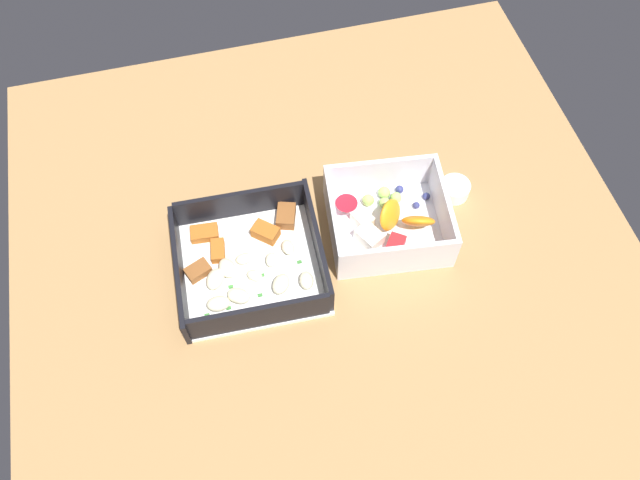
# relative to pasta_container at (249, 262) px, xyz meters

# --- Properties ---
(table_surface) EXTENTS (0.80, 0.80, 0.02)m
(table_surface) POSITION_rel_pasta_container_xyz_m (0.10, -0.00, -0.03)
(table_surface) COLOR #9E7547
(table_surface) RESTS_ON ground
(pasta_container) EXTENTS (0.19, 0.18, 0.05)m
(pasta_container) POSITION_rel_pasta_container_xyz_m (0.00, 0.00, 0.00)
(pasta_container) COLOR white
(pasta_container) RESTS_ON table_surface
(fruit_bowl) EXTENTS (0.17, 0.15, 0.06)m
(fruit_bowl) POSITION_rel_pasta_container_xyz_m (0.18, 0.01, 0.01)
(fruit_bowl) COLOR white
(fruit_bowl) RESTS_ON table_surface
(paper_cup_liner) EXTENTS (0.04, 0.04, 0.02)m
(paper_cup_liner) POSITION_rel_pasta_container_xyz_m (0.29, 0.04, -0.01)
(paper_cup_liner) COLOR white
(paper_cup_liner) RESTS_ON table_surface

